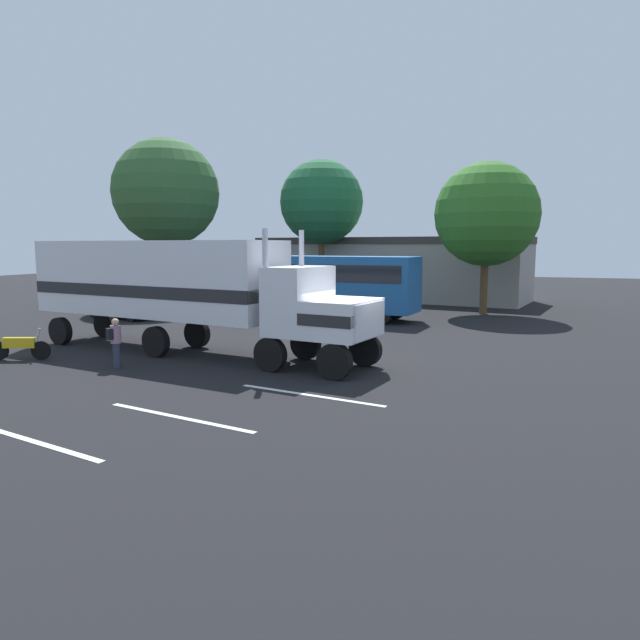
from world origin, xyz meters
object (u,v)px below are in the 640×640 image
at_px(person_bystander, 115,341).
at_px(tree_right, 321,202).
at_px(tree_center, 166,193).
at_px(semi_truck, 178,285).
at_px(motorcycle, 20,346).
at_px(parked_bus, 318,280).
at_px(tree_left, 487,214).
at_px(parked_car, 123,304).

bearing_deg(person_bystander, tree_right, 92.89).
bearing_deg(tree_center, semi_truck, -54.65).
bearing_deg(tree_center, motorcycle, -71.87).
bearing_deg(semi_truck, parked_bus, 82.86).
bearing_deg(tree_right, tree_center, -143.41).
height_order(parked_bus, tree_right, tree_right).
distance_m(motorcycle, tree_center, 19.60).
relative_size(person_bystander, tree_right, 0.16).
height_order(tree_left, tree_right, tree_right).
xyz_separation_m(semi_truck, tree_left, (9.95, 16.26, 3.21)).
xyz_separation_m(parked_car, motorcycle, (4.13, -10.75, -0.33)).
bearing_deg(person_bystander, semi_truck, 82.68).
relative_size(motorcycle, tree_left, 0.23).
xyz_separation_m(person_bystander, parked_bus, (1.83, 14.54, 1.17)).
height_order(semi_truck, motorcycle, semi_truck).
height_order(tree_left, tree_center, tree_center).
distance_m(tree_center, tree_right, 10.65).
relative_size(parked_car, tree_right, 0.47).
relative_size(tree_left, tree_right, 0.87).
height_order(semi_truck, tree_right, tree_right).
bearing_deg(motorcycle, semi_truck, 35.28).
height_order(parked_car, tree_left, tree_left).
relative_size(semi_truck, parked_car, 3.08).
distance_m(parked_bus, parked_car, 10.78).
relative_size(person_bystander, motorcycle, 0.81).
bearing_deg(parked_car, parked_bus, 21.00).
distance_m(motorcycle, tree_left, 24.71).
bearing_deg(semi_truck, person_bystander, -97.32).
bearing_deg(tree_center, parked_bus, -13.80).
relative_size(person_bystander, tree_center, 0.15).
distance_m(person_bystander, parked_car, 13.46).
xyz_separation_m(person_bystander, tree_center, (-9.74, 17.39, 6.50)).
bearing_deg(motorcycle, parked_bus, 68.09).
bearing_deg(parked_bus, motorcycle, -111.91).
distance_m(semi_truck, motorcycle, 5.80).
height_order(semi_truck, tree_center, tree_center).
distance_m(person_bystander, tree_left, 22.47).
height_order(person_bystander, tree_left, tree_left).
xyz_separation_m(motorcycle, tree_left, (14.39, 19.39, 5.25)).
bearing_deg(tree_center, tree_right, 36.59).
relative_size(tree_left, tree_center, 0.80).
relative_size(semi_truck, parked_bus, 1.28).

